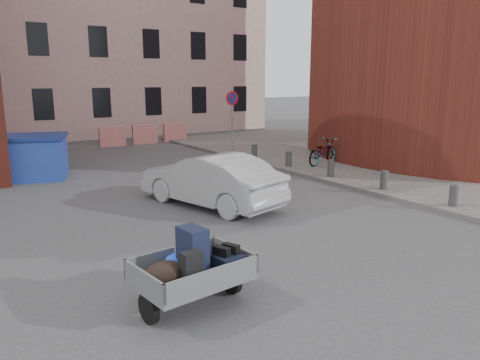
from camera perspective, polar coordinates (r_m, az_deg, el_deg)
ground at (r=9.61m, az=-0.86°, el=-7.78°), size 120.00×120.00×0.00m
sidewalk at (r=19.13m, az=18.35°, el=1.91°), size 9.00×24.00×0.12m
building_pink at (r=31.76m, az=-13.86°, el=18.64°), size 16.00×8.00×14.00m
no_parking_sign at (r=20.29m, az=-0.96°, el=8.66°), size 0.60×0.09×2.65m
bollards at (r=15.73m, az=11.01°, el=1.42°), size 0.22×9.02×0.55m
barriers at (r=24.52m, az=-11.51°, el=5.49°), size 4.70×0.18×1.00m
trailer at (r=6.91m, az=-5.93°, el=-10.69°), size 1.71×1.88×1.20m
dumpster at (r=17.20m, az=-26.17°, el=2.46°), size 3.89×2.86×1.46m
silver_car at (r=12.31m, az=-3.65°, el=0.03°), size 2.50×4.43×1.38m
bicycle at (r=17.87m, az=10.03°, el=3.40°), size 1.91×1.09×0.95m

